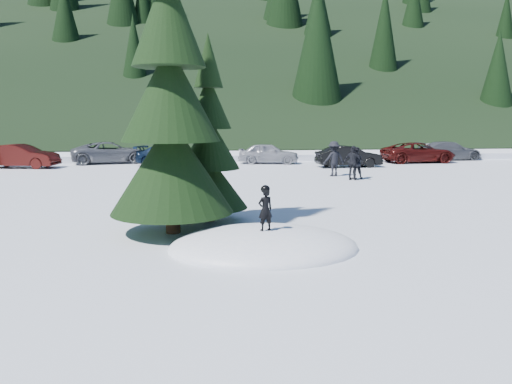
{
  "coord_description": "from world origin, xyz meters",
  "views": [
    {
      "loc": [
        -1.39,
        -11.25,
        3.07
      ],
      "look_at": [
        -0.02,
        1.53,
        1.1
      ],
      "focal_mm": 35.0,
      "sensor_mm": 36.0,
      "label": 1
    }
  ],
  "objects": [
    {
      "name": "car_4",
      "position": [
        2.85,
        20.76,
        0.66
      ],
      "size": [
        4.11,
        2.24,
        1.33
      ],
      "primitive_type": "imported",
      "rotation": [
        0.0,
        0.0,
        1.39
      ],
      "color": "#989AA0",
      "rests_on": "ground"
    },
    {
      "name": "car_3",
      "position": [
        -3.4,
        19.88,
        0.62
      ],
      "size": [
        4.62,
        3.21,
        1.24
      ],
      "primitive_type": "imported",
      "rotation": [
        0.0,
        0.0,
        1.19
      ],
      "color": "black",
      "rests_on": "ground"
    },
    {
      "name": "child_skier",
      "position": [
        0.0,
        -0.23,
        0.97
      ],
      "size": [
        0.41,
        0.34,
        0.97
      ],
      "primitive_type": "imported",
      "rotation": [
        0.0,
        0.0,
        3.5
      ],
      "color": "black",
      "rests_on": "snow_mound"
    },
    {
      "name": "forest_hillside",
      "position": [
        0.0,
        54.0,
        12.5
      ],
      "size": [
        200.0,
        60.0,
        25.0
      ],
      "primitive_type": null,
      "color": "black",
      "rests_on": "ground"
    },
    {
      "name": "car_6",
      "position": [
        12.8,
        20.41,
        0.66
      ],
      "size": [
        4.91,
        2.5,
        1.33
      ],
      "primitive_type": "imported",
      "rotation": [
        0.0,
        0.0,
        1.63
      ],
      "color": "#3E0D0B",
      "rests_on": "ground"
    },
    {
      "name": "car_5",
      "position": [
        7.35,
        17.99,
        0.64
      ],
      "size": [
        3.98,
        1.61,
        1.28
      ],
      "primitive_type": "imported",
      "rotation": [
        0.0,
        0.0,
        1.64
      ],
      "color": "black",
      "rests_on": "ground"
    },
    {
      "name": "car_7",
      "position": [
        15.8,
        22.05,
        0.65
      ],
      "size": [
        4.59,
        2.15,
        1.3
      ],
      "primitive_type": "imported",
      "rotation": [
        0.0,
        0.0,
        1.65
      ],
      "color": "#505258",
      "rests_on": "ground"
    },
    {
      "name": "spruce_short",
      "position": [
        -1.2,
        3.2,
        2.1
      ],
      "size": [
        2.2,
        2.2,
        5.37
      ],
      "color": "black",
      "rests_on": "ground"
    },
    {
      "name": "ground",
      "position": [
        0.0,
        0.0,
        0.0
      ],
      "size": [
        200.0,
        200.0,
        0.0
      ],
      "primitive_type": "plane",
      "color": "white",
      "rests_on": "ground"
    },
    {
      "name": "adult_0",
      "position": [
        6.06,
        12.46,
        0.78
      ],
      "size": [
        0.82,
        0.67,
        1.56
      ],
      "primitive_type": "imported",
      "rotation": [
        0.0,
        0.0,
        3.03
      ],
      "color": "black",
      "rests_on": "ground"
    },
    {
      "name": "car_2",
      "position": [
        -7.34,
        22.09,
        0.7
      ],
      "size": [
        5.42,
        3.39,
        1.4
      ],
      "primitive_type": "imported",
      "rotation": [
        0.0,
        0.0,
        1.8
      ],
      "color": "#575A60",
      "rests_on": "ground"
    },
    {
      "name": "adult_2",
      "position": [
        5.27,
        13.62,
        0.89
      ],
      "size": [
        1.27,
        0.89,
        1.79
      ],
      "primitive_type": "imported",
      "rotation": [
        0.0,
        0.0,
        3.35
      ],
      "color": "black",
      "rests_on": "ground"
    },
    {
      "name": "adult_1",
      "position": [
        5.79,
        11.97,
        0.83
      ],
      "size": [
        1.05,
        0.82,
        1.66
      ],
      "primitive_type": "imported",
      "rotation": [
        0.0,
        0.0,
        2.64
      ],
      "color": "black",
      "rests_on": "ground"
    },
    {
      "name": "snow_mound",
      "position": [
        0.0,
        0.0,
        0.0
      ],
      "size": [
        4.48,
        3.52,
        0.96
      ],
      "primitive_type": "ellipsoid",
      "color": "white",
      "rests_on": "ground"
    },
    {
      "name": "spruce_tall",
      "position": [
        -2.2,
        1.8,
        3.32
      ],
      "size": [
        3.2,
        3.2,
        8.6
      ],
      "color": "black",
      "rests_on": "ground"
    },
    {
      "name": "car_1",
      "position": [
        -12.09,
        19.55,
        0.7
      ],
      "size": [
        4.45,
        2.14,
        1.41
      ],
      "primitive_type": "imported",
      "rotation": [
        0.0,
        0.0,
        1.41
      ],
      "color": "#370C0A",
      "rests_on": "ground"
    }
  ]
}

